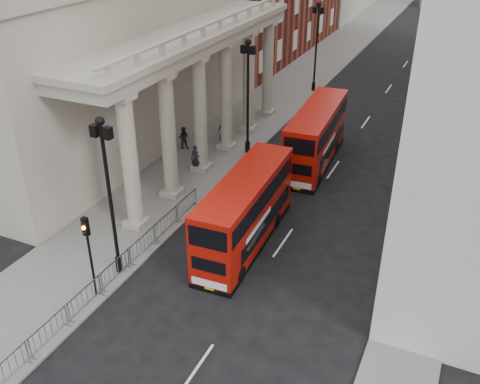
{
  "coord_description": "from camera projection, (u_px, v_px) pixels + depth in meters",
  "views": [
    {
      "loc": [
        14.06,
        -13.32,
        16.73
      ],
      "look_at": [
        3.39,
        9.97,
        2.61
      ],
      "focal_mm": 40.0,
      "sensor_mm": 36.0,
      "label": 1
    }
  ],
  "objects": [
    {
      "name": "traffic_light",
      "position": [
        88.0,
        243.0,
        24.07
      ],
      "size": [
        0.28,
        0.33,
        4.3
      ],
      "color": "black",
      "rests_on": "sidewalk_west"
    },
    {
      "name": "bus_near",
      "position": [
        245.0,
        210.0,
        28.52
      ],
      "size": [
        2.63,
        9.41,
        4.02
      ],
      "rotation": [
        0.0,
        0.0,
        0.04
      ],
      "color": "#A71007",
      "rests_on": "ground"
    },
    {
      "name": "bus_far",
      "position": [
        316.0,
        135.0,
        37.46
      ],
      "size": [
        2.92,
        9.7,
        4.13
      ],
      "rotation": [
        0.0,
        0.0,
        0.06
      ],
      "color": "#B01108",
      "rests_on": "ground"
    },
    {
      "name": "sidewalk_east",
      "position": [
        459.0,
        136.0,
        42.74
      ],
      "size": [
        3.0,
        140.0,
        0.12
      ],
      "primitive_type": "cube",
      "color": "slate",
      "rests_on": "ground"
    },
    {
      "name": "crowd_barriers",
      "position": [
        101.0,
        283.0,
        25.38
      ],
      "size": [
        0.5,
        18.75,
        1.1
      ],
      "color": "gray",
      "rests_on": "sidewalk_west"
    },
    {
      "name": "ground",
      "position": [
        78.0,
        326.0,
        23.81
      ],
      "size": [
        260.0,
        260.0,
        0.0
      ],
      "primitive_type": "plane",
      "color": "black",
      "rests_on": "ground"
    },
    {
      "name": "lamp_post_north",
      "position": [
        317.0,
        41.0,
        50.32
      ],
      "size": [
        1.05,
        0.44,
        8.32
      ],
      "color": "black",
      "rests_on": "sidewalk_west"
    },
    {
      "name": "pedestrian_c",
      "position": [
        223.0,
        130.0,
        41.53
      ],
      "size": [
        0.83,
        0.57,
        1.63
      ],
      "primitive_type": "imported",
      "rotation": [
        0.0,
        0.0,
        6.34
      ],
      "color": "black",
      "rests_on": "sidewalk_west"
    },
    {
      "name": "pedestrian_a",
      "position": [
        196.0,
        159.0,
        36.58
      ],
      "size": [
        0.77,
        0.57,
        1.92
      ],
      "primitive_type": "imported",
      "rotation": [
        0.0,
        0.0,
        0.17
      ],
      "color": "black",
      "rests_on": "sidewalk_west"
    },
    {
      "name": "sidewalk_west",
      "position": [
        268.0,
        106.0,
        48.76
      ],
      "size": [
        6.0,
        140.0,
        0.12
      ],
      "primitive_type": "cube",
      "color": "slate",
      "rests_on": "ground"
    },
    {
      "name": "lamp_post_mid",
      "position": [
        248.0,
        90.0,
        37.58
      ],
      "size": [
        1.05,
        0.44,
        8.32
      ],
      "color": "black",
      "rests_on": "sidewalk_west"
    },
    {
      "name": "portico_building",
      "position": [
        113.0,
        65.0,
        39.08
      ],
      "size": [
        9.0,
        28.0,
        12.0
      ],
      "primitive_type": "cube",
      "color": "#9E9684",
      "rests_on": "ground"
    },
    {
      "name": "lamp_post_south",
      "position": [
        109.0,
        188.0,
        24.84
      ],
      "size": [
        1.05,
        0.44,
        8.32
      ],
      "color": "black",
      "rests_on": "sidewalk_west"
    },
    {
      "name": "pedestrian_b",
      "position": [
        183.0,
        138.0,
        40.07
      ],
      "size": [
        0.99,
        0.88,
        1.7
      ],
      "primitive_type": "imported",
      "rotation": [
        0.0,
        0.0,
        3.48
      ],
      "color": "black",
      "rests_on": "sidewalk_west"
    },
    {
      "name": "kerb",
      "position": [
        298.0,
        111.0,
        47.68
      ],
      "size": [
        0.2,
        140.0,
        0.14
      ],
      "primitive_type": "cube",
      "color": "slate",
      "rests_on": "ground"
    }
  ]
}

